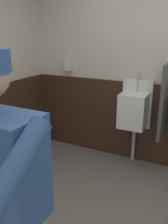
{
  "coord_description": "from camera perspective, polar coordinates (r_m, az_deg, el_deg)",
  "views": [
    {
      "loc": [
        0.51,
        -1.53,
        1.73
      ],
      "look_at": [
        -0.16,
        -0.21,
        1.25
      ],
      "focal_mm": 39.0,
      "sensor_mm": 36.0,
      "label": 1
    }
  ],
  "objects": [
    {
      "name": "soap_dispenser",
      "position": [
        3.64,
        -3.77,
        11.03
      ],
      "size": [
        0.1,
        0.07,
        0.18
      ],
      "primitive_type": "cube",
      "color": "silver"
    },
    {
      "name": "urinal_left",
      "position": [
        3.24,
        11.63,
        0.52
      ],
      "size": [
        0.4,
        0.34,
        1.24
      ],
      "color": "white",
      "rests_on": "ground_plane"
    },
    {
      "name": "privacy_divider_panel",
      "position": [
        3.05,
        18.25,
        2.29
      ],
      "size": [
        0.04,
        0.4,
        0.9
      ],
      "primitive_type": "cube",
      "color": "#4C4C51"
    },
    {
      "name": "wall_back",
      "position": [
        3.28,
        18.07,
        9.53
      ],
      "size": [
        4.3,
        0.12,
        2.59
      ],
      "primitive_type": "cube",
      "color": "beige",
      "rests_on": "ground_plane"
    },
    {
      "name": "wainscot_band_back",
      "position": [
        3.39,
        16.65,
        -3.08
      ],
      "size": [
        3.7,
        0.03,
        1.11
      ],
      "primitive_type": "cube",
      "color": "#382319",
      "rests_on": "ground_plane"
    }
  ]
}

